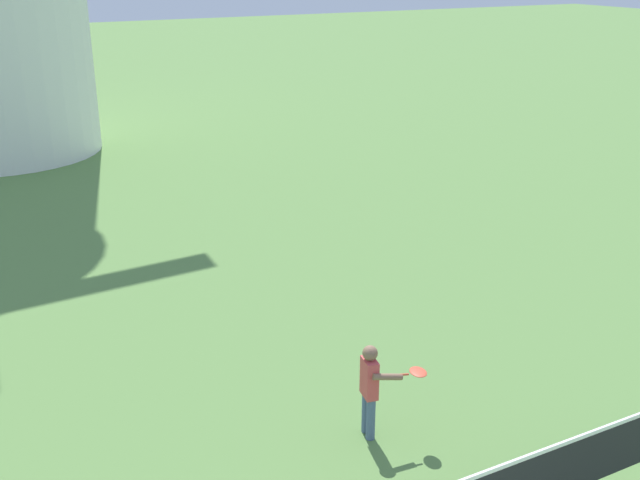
# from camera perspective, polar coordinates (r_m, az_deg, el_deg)

# --- Properties ---
(player_far) EXTENTS (0.67, 0.56, 1.11)m
(player_far) POSITION_cam_1_polar(r_m,az_deg,el_deg) (8.37, 3.90, -10.80)
(player_far) COLOR slate
(player_far) RESTS_ON ground_plane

